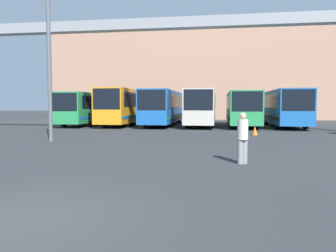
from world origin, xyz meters
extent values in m
plane|color=#2D3033|center=(0.00, 0.00, 0.00)|extent=(200.00, 200.00, 0.00)
cube|color=tan|center=(0.00, 44.33, 5.88)|extent=(39.41, 12.00, 11.75)
cube|color=gray|center=(0.00, 17.25, 7.35)|extent=(28.70, 0.80, 0.70)
cube|color=#268C4C|center=(-8.99, 25.14, 1.67)|extent=(2.52, 10.60, 2.63)
cube|color=black|center=(-8.99, 19.86, 2.15)|extent=(2.32, 0.06, 1.47)
cube|color=black|center=(-8.99, 25.14, 2.15)|extent=(2.55, 9.01, 1.11)
cube|color=#1966B2|center=(-8.99, 25.14, 0.82)|extent=(2.55, 10.07, 0.24)
cylinder|color=black|center=(-10.09, 22.17, 0.49)|extent=(0.28, 0.99, 0.99)
cylinder|color=black|center=(-7.89, 22.17, 0.49)|extent=(0.28, 0.99, 0.99)
cylinder|color=black|center=(-10.09, 28.11, 0.49)|extent=(0.28, 0.99, 0.99)
cylinder|color=black|center=(-7.89, 28.11, 0.49)|extent=(0.28, 0.99, 0.99)
cube|color=orange|center=(-5.39, 25.25, 1.83)|extent=(2.40, 10.83, 2.96)
cube|color=black|center=(-5.39, 19.86, 2.38)|extent=(2.21, 0.06, 1.66)
cube|color=black|center=(-5.39, 25.25, 2.38)|extent=(2.43, 9.20, 1.24)
cube|color=#1966B2|center=(-5.39, 25.25, 0.88)|extent=(2.43, 10.28, 0.24)
cylinder|color=black|center=(-6.43, 22.22, 0.45)|extent=(0.28, 0.91, 0.91)
cylinder|color=black|center=(-4.35, 22.22, 0.45)|extent=(0.28, 0.91, 0.91)
cylinder|color=black|center=(-6.43, 28.28, 0.45)|extent=(0.28, 0.91, 0.91)
cylinder|color=black|center=(-4.35, 28.28, 0.45)|extent=(0.28, 0.91, 0.91)
cube|color=#1959A5|center=(-1.80, 26.09, 1.76)|extent=(2.42, 12.50, 2.83)
cube|color=black|center=(-1.80, 19.86, 2.28)|extent=(2.23, 0.06, 1.58)
cube|color=black|center=(-1.80, 26.09, 2.28)|extent=(2.45, 10.62, 1.19)
cube|color=#268C4C|center=(-1.80, 26.09, 0.86)|extent=(2.45, 11.87, 0.24)
cylinder|color=black|center=(-2.85, 22.59, 0.49)|extent=(0.28, 0.99, 0.99)
cylinder|color=black|center=(-0.75, 22.59, 0.49)|extent=(0.28, 0.99, 0.99)
cylinder|color=black|center=(-2.85, 29.59, 0.49)|extent=(0.28, 0.99, 0.99)
cylinder|color=black|center=(-0.75, 29.59, 0.49)|extent=(0.28, 0.99, 0.99)
cube|color=beige|center=(1.80, 25.07, 1.77)|extent=(2.41, 10.46, 2.83)
cube|color=black|center=(1.80, 19.86, 2.29)|extent=(2.21, 0.06, 1.59)
cube|color=black|center=(1.80, 25.07, 2.29)|extent=(2.44, 8.89, 1.19)
cube|color=#1966B2|center=(1.80, 25.07, 0.86)|extent=(2.44, 9.94, 0.24)
cylinder|color=black|center=(0.75, 22.14, 0.54)|extent=(0.28, 1.08, 1.08)
cylinder|color=black|center=(2.84, 22.14, 0.54)|extent=(0.28, 1.08, 1.08)
cylinder|color=black|center=(0.75, 28.00, 0.54)|extent=(0.28, 1.08, 1.08)
cylinder|color=black|center=(2.84, 28.00, 0.54)|extent=(0.28, 1.08, 1.08)
cube|color=#268C4C|center=(5.39, 24.95, 1.68)|extent=(2.44, 10.23, 2.67)
cube|color=black|center=(5.39, 19.86, 2.17)|extent=(2.25, 0.06, 1.49)
cube|color=black|center=(5.39, 24.95, 2.17)|extent=(2.47, 8.70, 1.12)
cube|color=black|center=(5.39, 24.95, 0.83)|extent=(2.47, 9.72, 0.24)
cylinder|color=black|center=(4.33, 22.09, 0.51)|extent=(0.28, 1.01, 1.01)
cylinder|color=black|center=(6.45, 22.09, 0.51)|extent=(0.28, 1.01, 1.01)
cylinder|color=black|center=(4.33, 27.82, 0.51)|extent=(0.28, 1.01, 1.01)
cylinder|color=black|center=(6.45, 27.82, 0.51)|extent=(0.28, 1.01, 1.01)
cube|color=#1959A5|center=(8.99, 24.89, 1.74)|extent=(2.50, 10.10, 2.79)
cube|color=black|center=(8.99, 19.86, 2.26)|extent=(2.30, 0.06, 1.56)
cube|color=black|center=(8.99, 24.89, 2.26)|extent=(2.53, 8.59, 1.17)
cube|color=black|center=(8.99, 24.89, 0.85)|extent=(2.53, 9.60, 0.24)
cylinder|color=black|center=(7.89, 22.06, 0.55)|extent=(0.28, 1.10, 1.10)
cylinder|color=black|center=(10.08, 22.06, 0.55)|extent=(0.28, 1.10, 1.10)
cylinder|color=black|center=(7.89, 27.72, 0.55)|extent=(0.28, 1.10, 1.10)
cylinder|color=black|center=(10.08, 27.72, 0.55)|extent=(0.28, 1.10, 1.10)
cylinder|color=gray|center=(4.11, 5.88, 0.39)|extent=(0.18, 0.18, 0.79)
cylinder|color=gray|center=(3.97, 5.82, 0.39)|extent=(0.18, 0.18, 0.79)
cylinder|color=beige|center=(4.04, 5.85, 1.11)|extent=(0.34, 0.34, 0.65)
sphere|color=tan|center=(4.04, 5.85, 1.55)|extent=(0.21, 0.21, 0.21)
cone|color=orange|center=(5.60, 16.48, 0.28)|extent=(0.37, 0.37, 0.57)
cylinder|color=#595B60|center=(-5.34, 11.02, 4.00)|extent=(0.20, 0.20, 8.01)
camera|label=1|loc=(3.23, -4.84, 1.89)|focal=35.00mm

